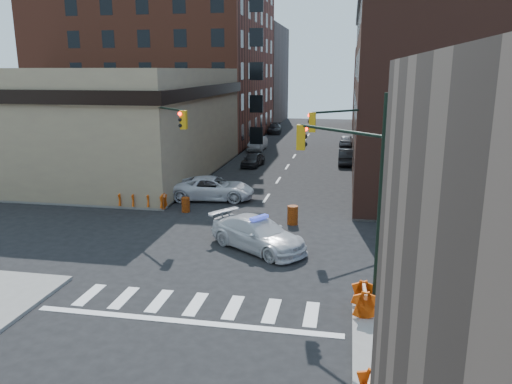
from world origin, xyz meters
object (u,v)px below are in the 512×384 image
at_px(parked_car_enear, 347,157).
at_px(barrel_road, 293,215).
at_px(parked_car_wfar, 258,144).
at_px(pickup, 213,188).
at_px(pedestrian_b, 84,183).
at_px(barricade_se_a, 364,300).
at_px(police_car, 258,234).
at_px(pedestrian_a, 108,185).
at_px(barricade_nw_a, 157,201).
at_px(barrel_bank, 186,205).
at_px(parked_car_wnear, 253,159).

xyz_separation_m(parked_car_enear, barrel_road, (-2.97, -20.08, -0.21)).
bearing_deg(parked_car_wfar, pickup, -87.77).
relative_size(pedestrian_b, barrel_road, 1.63).
height_order(pedestrian_b, barricade_se_a, pedestrian_b).
xyz_separation_m(parked_car_enear, pedestrian_b, (-18.28, -16.54, 0.29)).
relative_size(police_car, pickup, 0.96).
bearing_deg(barricade_se_a, pedestrian_a, 47.96).
height_order(pickup, barrel_road, pickup).
bearing_deg(pedestrian_b, pickup, 0.31).
height_order(pedestrian_a, barricade_nw_a, pedestrian_a).
xyz_separation_m(pedestrian_b, barricade_nw_a, (6.28, -2.08, -0.43)).
distance_m(parked_car_wfar, barricade_nw_a, 25.71).
bearing_deg(police_car, pedestrian_b, 94.55).
relative_size(police_car, pedestrian_b, 3.06).
height_order(pedestrian_a, barricade_se_a, pedestrian_a).
distance_m(police_car, barrel_bank, 8.25).
xyz_separation_m(police_car, pedestrian_a, (-11.96, 7.48, 0.30)).
relative_size(pickup, barricade_nw_a, 4.58).
xyz_separation_m(police_car, barricade_nw_a, (-7.77, 5.96, -0.18)).
bearing_deg(parked_car_wfar, barricade_nw_a, -94.38).
distance_m(police_car, parked_car_wfar, 32.13).
bearing_deg(pickup, barricade_se_a, -153.16).
relative_size(pickup, parked_car_wnear, 1.51).
height_order(pedestrian_b, barrel_road, pedestrian_b).
distance_m(pedestrian_a, barricade_se_a, 21.94).
relative_size(parked_car_wnear, barrel_bank, 4.06).
xyz_separation_m(police_car, barrel_bank, (-5.80, 5.86, -0.33)).
distance_m(pedestrian_a, barrel_road, 13.56).
bearing_deg(barricade_nw_a, parked_car_enear, 65.33).
bearing_deg(barricade_nw_a, barrel_bank, 5.24).
bearing_deg(barrel_bank, police_car, -45.32).
bearing_deg(police_car, barricade_se_a, -106.39).
xyz_separation_m(pedestrian_b, barricade_se_a, (19.18, -14.31, -0.42)).
height_order(pickup, barricade_se_a, pickup).
bearing_deg(barricade_se_a, pickup, 29.73).
bearing_deg(parked_car_enear, pedestrian_a, 45.70).
distance_m(pedestrian_a, barricade_nw_a, 4.48).
bearing_deg(pedestrian_a, barrel_bank, 0.78).
distance_m(police_car, pickup, 10.50).
bearing_deg(barrel_bank, pedestrian_b, 165.20).
bearing_deg(barricade_nw_a, police_car, -29.35).
distance_m(police_car, barrel_road, 4.68).
height_order(pedestrian_b, barricade_nw_a, pedestrian_b).
height_order(parked_car_enear, pedestrian_b, pedestrian_b).
height_order(police_car, parked_car_wfar, police_car).
xyz_separation_m(pickup, pedestrian_b, (-9.11, -1.22, 0.25)).
distance_m(pedestrian_b, barrel_road, 15.72).
bearing_deg(barricade_nw_a, parked_car_wfar, 93.76).
bearing_deg(pickup, barrel_bank, 159.77).
xyz_separation_m(pedestrian_a, pedestrian_b, (-2.09, 0.56, -0.05)).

